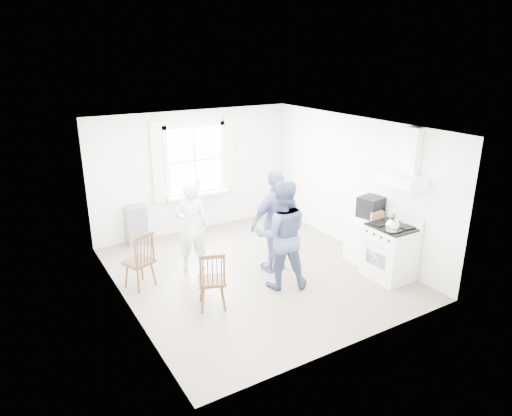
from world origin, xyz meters
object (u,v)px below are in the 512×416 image
Objects in this scene: windsor_chair_a at (142,255)px; person_left at (191,227)px; low_cabinet at (364,239)px; person_mid at (282,235)px; stereo_stack at (371,207)px; windsor_chair_b at (212,275)px; person_right at (276,222)px; gas_stove at (390,251)px.

windsor_chair_a is 1.03m from person_left.
low_cabinet is 0.49× the size of person_mid.
low_cabinet is at bearing -155.48° from person_mid.
stereo_stack reaches higher than windsor_chair_a.
low_cabinet is 0.92× the size of windsor_chair_a.
windsor_chair_b is 1.50m from person_left.
person_right is at bearing -13.24° from windsor_chair_a.
person_left is (-2.79, 2.04, 0.33)m from gas_stove.
windsor_chair_a is 2.34m from person_right.
person_right reaches higher than stereo_stack.
low_cabinet is at bearing 154.94° from person_right.
windsor_chair_a is at bearing -4.12° from person_mid.
gas_stove is 3.48m from person_left.
stereo_stack is at bearing 153.52° from person_right.
windsor_chair_a is 0.54× the size of person_mid.
windsor_chair_b is 0.52× the size of person_mid.
person_mid reaches higher than stereo_stack.
person_left is at bearing 154.27° from stereo_stack.
person_left reaches higher than gas_stove.
person_left is (0.98, 0.25, 0.22)m from windsor_chair_a.
gas_stove reaches higher than windsor_chair_a.
gas_stove is 3.15m from windsor_chair_b.
windsor_chair_b is 1.36m from person_mid.
gas_stove is 1.24× the size of low_cabinet.
stereo_stack is at bearing -157.32° from person_mid.
person_right is (0.26, 0.56, -0.00)m from person_mid.
stereo_stack is 1.75m from person_right.
person_left is at bearing 14.48° from windsor_chair_a.
gas_stove is 2.37× the size of stereo_stack.
person_right is (1.58, 0.67, 0.33)m from windsor_chair_b.
windsor_chair_b is at bearing 169.21° from gas_stove.
windsor_chair_b is 1.74m from person_right.
person_mid reaches higher than low_cabinet.
person_left reaches higher than low_cabinet.
windsor_chair_b is at bearing -177.99° from low_cabinet.
gas_stove is 0.61× the size of person_right.
gas_stove is at bearing -10.79° from windsor_chair_b.
person_left reaches higher than stereo_stack.
windsor_chair_b is (-3.20, -0.05, -0.50)m from stereo_stack.
person_left is 1.50m from person_right.
windsor_chair_a is (-3.88, 1.15, -0.48)m from stereo_stack.
person_right is (-1.59, 0.56, 0.47)m from low_cabinet.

